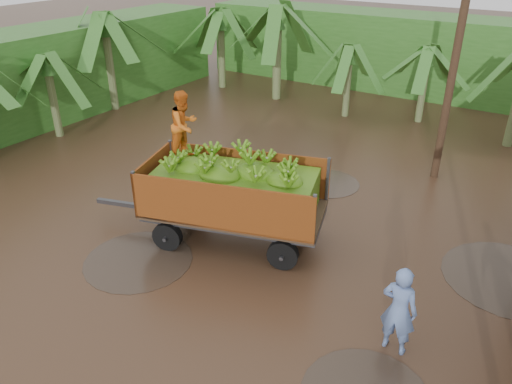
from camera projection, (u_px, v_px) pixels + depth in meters
ground at (298, 263)px, 11.82m from camera, size 100.00×100.00×0.00m
hedge_north at (419, 55)px, 23.96m from camera, size 22.00×3.00×3.60m
hedge_west at (46, 74)px, 20.64m from camera, size 3.00×18.00×3.60m
banana_trailer at (233, 191)px, 12.19m from camera, size 6.15×3.27×3.71m
man_blue at (399, 310)px, 8.98m from camera, size 0.69×0.47×1.83m
utility_pole at (457, 47)px, 14.21m from camera, size 1.20×0.24×8.05m
banana_plants at (222, 85)px, 18.88m from camera, size 24.56×19.76×4.33m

